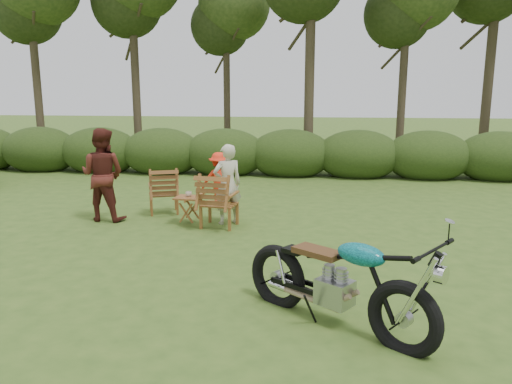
# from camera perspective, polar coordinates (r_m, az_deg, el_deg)

# --- Properties ---
(ground) EXTENTS (80.00, 80.00, 0.00)m
(ground) POSITION_cam_1_polar(r_m,az_deg,el_deg) (6.51, -0.37, -11.58)
(ground) COLOR #324E1A
(ground) RESTS_ON ground
(tree_line) EXTENTS (22.52, 11.62, 8.14)m
(tree_line) POSITION_cam_1_polar(r_m,az_deg,el_deg) (15.71, 6.19, 16.21)
(tree_line) COLOR #33281C
(tree_line) RESTS_ON ground
(motorcycle) EXTENTS (2.40, 2.08, 1.33)m
(motorcycle) POSITION_cam_1_polar(r_m,az_deg,el_deg) (5.83, 8.85, -14.65)
(motorcycle) COLOR #0DAAB4
(motorcycle) RESTS_ON ground
(lawn_chair_right) EXTENTS (0.81, 0.81, 1.03)m
(lawn_chair_right) POSITION_cam_1_polar(r_m,az_deg,el_deg) (9.53, -4.19, -3.96)
(lawn_chair_right) COLOR brown
(lawn_chair_right) RESTS_ON ground
(lawn_chair_left) EXTENTS (0.86, 0.86, 0.97)m
(lawn_chair_left) POSITION_cam_1_polar(r_m,az_deg,el_deg) (10.70, -10.44, -2.36)
(lawn_chair_left) COLOR brown
(lawn_chair_left) RESTS_ON ground
(side_table) EXTENTS (0.58, 0.50, 0.54)m
(side_table) POSITION_cam_1_polar(r_m,az_deg,el_deg) (9.68, -7.63, -2.12)
(side_table) COLOR brown
(side_table) RESTS_ON ground
(cup) EXTENTS (0.14, 0.14, 0.09)m
(cup) POSITION_cam_1_polar(r_m,az_deg,el_deg) (9.65, -7.71, -0.23)
(cup) COLOR beige
(cup) RESTS_ON side_table
(adult_a) EXTENTS (0.67, 0.60, 1.55)m
(adult_a) POSITION_cam_1_polar(r_m,az_deg,el_deg) (9.75, -3.23, -3.58)
(adult_a) COLOR beige
(adult_a) RESTS_ON ground
(adult_b) EXTENTS (0.94, 0.76, 1.83)m
(adult_b) POSITION_cam_1_polar(r_m,az_deg,el_deg) (10.43, -16.83, -3.05)
(adult_b) COLOR #4D1C16
(adult_b) RESTS_ON ground
(child) EXTENTS (0.81, 0.49, 1.22)m
(child) POSITION_cam_1_polar(r_m,az_deg,el_deg) (11.05, -4.16, -1.75)
(child) COLOR red
(child) RESTS_ON ground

